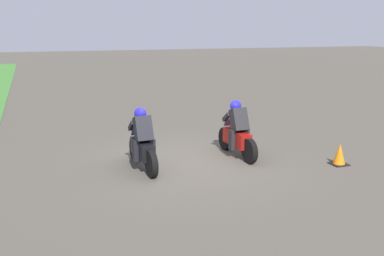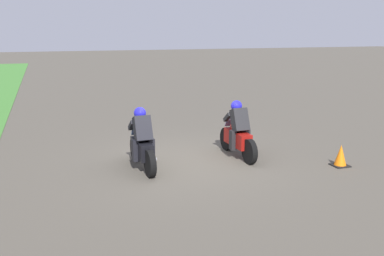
{
  "view_description": "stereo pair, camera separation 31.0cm",
  "coord_description": "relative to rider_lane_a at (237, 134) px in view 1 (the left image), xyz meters",
  "views": [
    {
      "loc": [
        -10.01,
        3.62,
        3.36
      ],
      "look_at": [
        -0.02,
        -0.11,
        0.9
      ],
      "focal_mm": 40.36,
      "sensor_mm": 36.0,
      "label": 1
    },
    {
      "loc": [
        -10.11,
        3.33,
        3.36
      ],
      "look_at": [
        -0.02,
        -0.11,
        0.9
      ],
      "focal_mm": 40.36,
      "sensor_mm": 36.0,
      "label": 2
    }
  ],
  "objects": [
    {
      "name": "traffic_cone",
      "position": [
        -1.59,
        -2.09,
        -0.37
      ],
      "size": [
        0.4,
        0.4,
        0.55
      ],
      "color": "black",
      "rests_on": "ground_plane"
    },
    {
      "name": "ground_plane",
      "position": [
        -0.06,
        1.43,
        -0.62
      ],
      "size": [
        120.0,
        120.0,
        0.0
      ],
      "primitive_type": "plane",
      "color": "#504A40"
    },
    {
      "name": "rider_lane_a",
      "position": [
        0.0,
        0.0,
        0.0
      ],
      "size": [
        2.04,
        0.54,
        1.51
      ],
      "rotation": [
        0.0,
        0.0,
        0.02
      ],
      "color": "black",
      "rests_on": "ground_plane"
    },
    {
      "name": "rider_lane_b",
      "position": [
        -0.16,
        2.64,
        0.0
      ],
      "size": [
        2.04,
        0.55,
        1.51
      ],
      "rotation": [
        0.0,
        0.0,
        0.04
      ],
      "color": "black",
      "rests_on": "ground_plane"
    }
  ]
}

